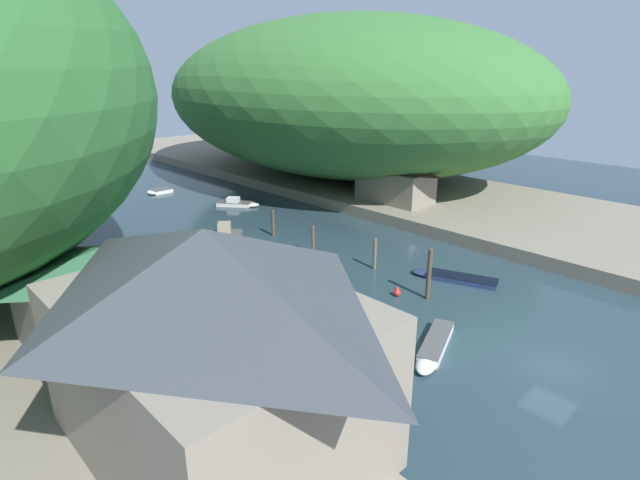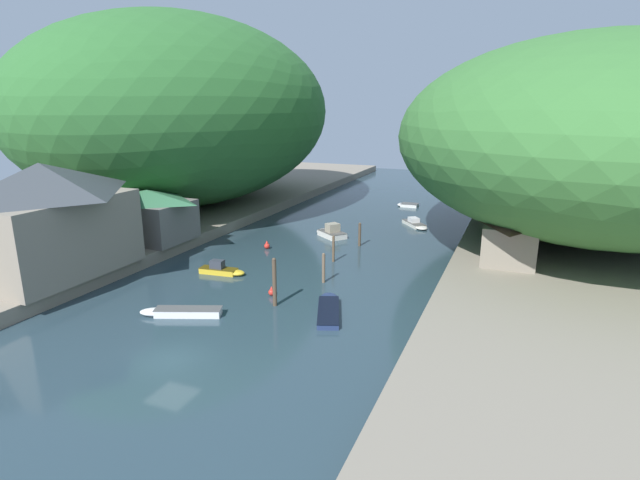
{
  "view_description": "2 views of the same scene",
  "coord_description": "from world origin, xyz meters",
  "px_view_note": "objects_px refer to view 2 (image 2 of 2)",
  "views": [
    {
      "loc": [
        -25.4,
        -7.91,
        15.62
      ],
      "look_at": [
        1.15,
        19.67,
        2.07
      ],
      "focal_mm": 28.0,
      "sensor_mm": 36.0,
      "label": 1
    },
    {
      "loc": [
        18.48,
        -21.48,
        14.66
      ],
      "look_at": [
        1.25,
        20.68,
        2.31
      ],
      "focal_mm": 28.0,
      "sensor_mm": 36.0,
      "label": 2
    }
  ],
  "objects_px": {
    "boathouse_shed": "(149,214)",
    "boat_far_right_bank": "(330,232)",
    "channel_buoy_far": "(272,292)",
    "boat_navy_launch": "(223,270)",
    "boat_cabin_cruiser": "(407,205)",
    "boat_near_quay": "(329,308)",
    "channel_buoy_near": "(267,246)",
    "person_on_quay": "(99,258)",
    "boat_small_dinghy": "(416,224)",
    "waterfront_building": "(46,217)",
    "right_bank_cottage": "(511,231)",
    "boat_white_cruiser": "(178,312)"
  },
  "relations": [
    {
      "from": "channel_buoy_near",
      "to": "boat_far_right_bank",
      "type": "bearing_deg",
      "value": 59.52
    },
    {
      "from": "waterfront_building",
      "to": "channel_buoy_near",
      "type": "bearing_deg",
      "value": 55.97
    },
    {
      "from": "boathouse_shed",
      "to": "boat_near_quay",
      "type": "xyz_separation_m",
      "value": [
        22.85,
        -7.82,
        -3.64
      ]
    },
    {
      "from": "channel_buoy_near",
      "to": "boat_near_quay",
      "type": "bearing_deg",
      "value": -46.98
    },
    {
      "from": "boat_far_right_bank",
      "to": "boat_small_dinghy",
      "type": "distance_m",
      "value": 11.8
    },
    {
      "from": "boat_white_cruiser",
      "to": "boat_cabin_cruiser",
      "type": "distance_m",
      "value": 46.29
    },
    {
      "from": "boathouse_shed",
      "to": "boat_far_right_bank",
      "type": "bearing_deg",
      "value": 39.15
    },
    {
      "from": "boat_navy_launch",
      "to": "channel_buoy_near",
      "type": "height_order",
      "value": "boat_navy_launch"
    },
    {
      "from": "right_bank_cottage",
      "to": "boat_white_cruiser",
      "type": "bearing_deg",
      "value": -137.48
    },
    {
      "from": "person_on_quay",
      "to": "boat_far_right_bank",
      "type": "bearing_deg",
      "value": -13.58
    },
    {
      "from": "boat_far_right_bank",
      "to": "boat_white_cruiser",
      "type": "xyz_separation_m",
      "value": [
        -2.05,
        -25.11,
        -0.21
      ]
    },
    {
      "from": "boat_small_dinghy",
      "to": "channel_buoy_far",
      "type": "bearing_deg",
      "value": 41.1
    },
    {
      "from": "boat_white_cruiser",
      "to": "boat_cabin_cruiser",
      "type": "height_order",
      "value": "boat_white_cruiser"
    },
    {
      "from": "person_on_quay",
      "to": "channel_buoy_near",
      "type": "bearing_deg",
      "value": -13.22
    },
    {
      "from": "boat_white_cruiser",
      "to": "boat_small_dinghy",
      "type": "distance_m",
      "value": 35.16
    },
    {
      "from": "waterfront_building",
      "to": "boat_far_right_bank",
      "type": "relative_size",
      "value": 2.86
    },
    {
      "from": "waterfront_building",
      "to": "channel_buoy_near",
      "type": "height_order",
      "value": "waterfront_building"
    },
    {
      "from": "boat_far_right_bank",
      "to": "boat_cabin_cruiser",
      "type": "relative_size",
      "value": 1.48
    },
    {
      "from": "waterfront_building",
      "to": "boat_cabin_cruiser",
      "type": "bearing_deg",
      "value": 66.03
    },
    {
      "from": "right_bank_cottage",
      "to": "person_on_quay",
      "type": "bearing_deg",
      "value": -152.7
    },
    {
      "from": "waterfront_building",
      "to": "boathouse_shed",
      "type": "relative_size",
      "value": 1.52
    },
    {
      "from": "boat_near_quay",
      "to": "person_on_quay",
      "type": "height_order",
      "value": "person_on_quay"
    },
    {
      "from": "boat_navy_launch",
      "to": "channel_buoy_far",
      "type": "bearing_deg",
      "value": 59.59
    },
    {
      "from": "right_bank_cottage",
      "to": "boat_small_dinghy",
      "type": "bearing_deg",
      "value": 129.17
    },
    {
      "from": "boat_cabin_cruiser",
      "to": "person_on_quay",
      "type": "height_order",
      "value": "person_on_quay"
    },
    {
      "from": "waterfront_building",
      "to": "boat_navy_launch",
      "type": "bearing_deg",
      "value": 34.61
    },
    {
      "from": "boat_small_dinghy",
      "to": "boat_cabin_cruiser",
      "type": "distance_m",
      "value": 12.77
    },
    {
      "from": "boat_small_dinghy",
      "to": "channel_buoy_near",
      "type": "relative_size",
      "value": 5.45
    },
    {
      "from": "waterfront_building",
      "to": "channel_buoy_far",
      "type": "xyz_separation_m",
      "value": [
        17.88,
        4.84,
        -5.57
      ]
    },
    {
      "from": "waterfront_building",
      "to": "person_on_quay",
      "type": "xyz_separation_m",
      "value": [
        2.99,
        2.03,
        -3.71
      ]
    },
    {
      "from": "person_on_quay",
      "to": "channel_buoy_far",
      "type": "bearing_deg",
      "value": -63.12
    },
    {
      "from": "boathouse_shed",
      "to": "boat_small_dinghy",
      "type": "bearing_deg",
      "value": 41.87
    },
    {
      "from": "boat_far_right_bank",
      "to": "boat_navy_launch",
      "type": "xyz_separation_m",
      "value": [
        -4.16,
        -16.08,
        -0.11
      ]
    },
    {
      "from": "right_bank_cottage",
      "to": "person_on_quay",
      "type": "distance_m",
      "value": 36.05
    },
    {
      "from": "boat_small_dinghy",
      "to": "channel_buoy_near",
      "type": "distance_m",
      "value": 20.2
    },
    {
      "from": "boat_far_right_bank",
      "to": "channel_buoy_near",
      "type": "distance_m",
      "value": 8.53
    },
    {
      "from": "right_bank_cottage",
      "to": "boat_near_quay",
      "type": "relative_size",
      "value": 1.29
    },
    {
      "from": "boathouse_shed",
      "to": "boat_white_cruiser",
      "type": "height_order",
      "value": "boathouse_shed"
    },
    {
      "from": "waterfront_building",
      "to": "boat_far_right_bank",
      "type": "bearing_deg",
      "value": 57.03
    },
    {
      "from": "right_bank_cottage",
      "to": "boat_far_right_bank",
      "type": "height_order",
      "value": "right_bank_cottage"
    },
    {
      "from": "channel_buoy_near",
      "to": "channel_buoy_far",
      "type": "bearing_deg",
      "value": -60.33
    },
    {
      "from": "channel_buoy_near",
      "to": "boathouse_shed",
      "type": "bearing_deg",
      "value": -155.23
    },
    {
      "from": "boathouse_shed",
      "to": "channel_buoy_far",
      "type": "bearing_deg",
      "value": -20.96
    },
    {
      "from": "boathouse_shed",
      "to": "person_on_quay",
      "type": "xyz_separation_m",
      "value": [
        2.66,
        -9.53,
        -1.68
      ]
    },
    {
      "from": "boat_navy_launch",
      "to": "boat_cabin_cruiser",
      "type": "xyz_separation_m",
      "value": [
        8.5,
        36.82,
        -0.14
      ]
    },
    {
      "from": "channel_buoy_near",
      "to": "person_on_quay",
      "type": "height_order",
      "value": "person_on_quay"
    },
    {
      "from": "channel_buoy_near",
      "to": "person_on_quay",
      "type": "xyz_separation_m",
      "value": [
        -8.2,
        -14.54,
        1.82
      ]
    },
    {
      "from": "boat_cabin_cruiser",
      "to": "person_on_quay",
      "type": "relative_size",
      "value": 1.82
    },
    {
      "from": "boat_near_quay",
      "to": "channel_buoy_near",
      "type": "xyz_separation_m",
      "value": [
        -11.98,
        12.84,
        0.14
      ]
    },
    {
      "from": "channel_buoy_near",
      "to": "channel_buoy_far",
      "type": "relative_size",
      "value": 1.13
    }
  ]
}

